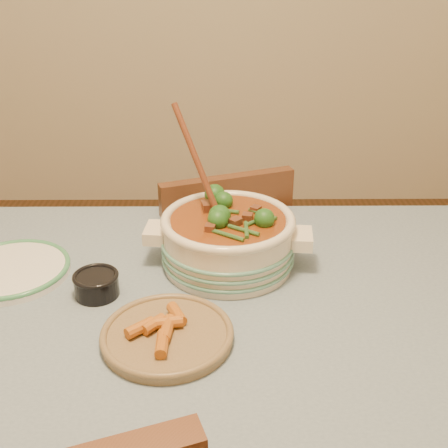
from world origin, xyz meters
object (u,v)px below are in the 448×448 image
(white_plate, at_px, (12,270))
(condiment_bowl, at_px, (96,283))
(dining_table, at_px, (177,353))
(chair_far, at_px, (217,270))
(fried_plate, at_px, (167,333))
(stew_casserole, at_px, (228,235))

(white_plate, xyz_separation_m, condiment_bowl, (0.21, -0.08, 0.02))
(dining_table, xyz_separation_m, chair_far, (0.08, 0.63, -0.18))
(fried_plate, bearing_deg, chair_far, 82.56)
(dining_table, xyz_separation_m, stew_casserole, (0.11, 0.21, 0.17))
(dining_table, height_order, chair_far, chair_far)
(condiment_bowl, height_order, fried_plate, condiment_bowl)
(dining_table, relative_size, condiment_bowl, 15.44)
(dining_table, height_order, condiment_bowl, condiment_bowl)
(fried_plate, distance_m, chair_far, 0.76)
(chair_far, bearing_deg, white_plate, 24.67)
(fried_plate, bearing_deg, stew_casserole, 67.05)
(condiment_bowl, bearing_deg, fried_plate, -43.50)
(condiment_bowl, relative_size, fried_plate, 0.34)
(dining_table, bearing_deg, white_plate, 156.35)
(stew_casserole, relative_size, fried_plate, 1.23)
(dining_table, distance_m, stew_casserole, 0.29)
(white_plate, bearing_deg, fried_plate, -32.49)
(condiment_bowl, distance_m, chair_far, 0.67)
(dining_table, height_order, stew_casserole, stew_casserole)
(condiment_bowl, xyz_separation_m, fried_plate, (0.17, -0.16, -0.01))
(white_plate, xyz_separation_m, fried_plate, (0.38, -0.24, 0.00))
(chair_far, bearing_deg, dining_table, 63.24)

